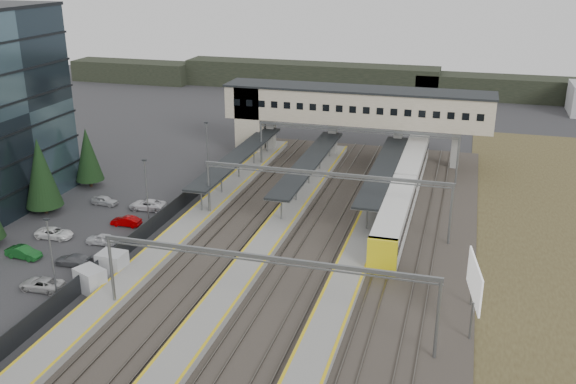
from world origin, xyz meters
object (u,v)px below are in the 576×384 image
(relay_cabin_far, at_px, (112,264))
(train, at_px, (405,190))
(footbridge, at_px, (338,108))
(billboard, at_px, (474,282))
(relay_cabin_near, at_px, (90,280))

(relay_cabin_far, bearing_deg, train, 46.31)
(footbridge, distance_m, billboard, 48.59)
(billboard, bearing_deg, train, 108.12)
(billboard, bearing_deg, relay_cabin_near, -173.48)
(relay_cabin_far, height_order, footbridge, footbridge)
(relay_cabin_near, height_order, train, train)
(relay_cabin_far, relative_size, billboard, 0.40)
(train, relative_size, billboard, 6.22)
(billboard, bearing_deg, footbridge, 115.58)
(footbridge, relative_size, billboard, 6.13)
(relay_cabin_far, height_order, billboard, billboard)
(train, distance_m, billboard, 27.75)
(footbridge, bearing_deg, relay_cabin_far, -106.78)
(relay_cabin_near, xyz_separation_m, train, (25.93, 30.27, 0.99))
(relay_cabin_far, bearing_deg, billboard, 0.84)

